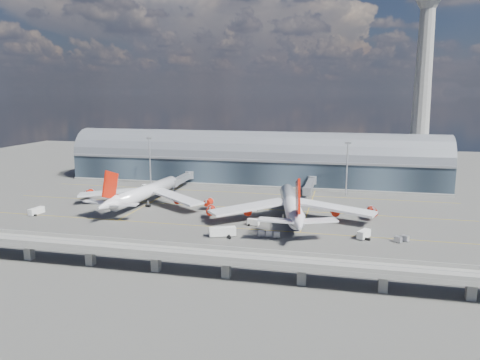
% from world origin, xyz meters
% --- Properties ---
extents(ground, '(500.00, 500.00, 0.00)m').
position_xyz_m(ground, '(0.00, 0.00, 0.00)').
color(ground, '#474744').
rests_on(ground, ground).
extents(taxi_lines, '(200.00, 80.12, 0.01)m').
position_xyz_m(taxi_lines, '(0.00, 22.11, 0.01)').
color(taxi_lines, gold).
rests_on(taxi_lines, ground).
extents(terminal, '(200.00, 30.00, 28.00)m').
position_xyz_m(terminal, '(0.00, 77.99, 11.34)').
color(terminal, '#1C252F').
rests_on(terminal, ground).
extents(control_tower, '(19.00, 19.00, 103.00)m').
position_xyz_m(control_tower, '(85.00, 83.00, 51.64)').
color(control_tower, gray).
rests_on(control_tower, ground).
extents(guideway, '(220.00, 8.50, 7.20)m').
position_xyz_m(guideway, '(-0.00, -55.00, 5.29)').
color(guideway, gray).
rests_on(guideway, ground).
extents(floodlight_mast_left, '(3.00, 0.70, 25.70)m').
position_xyz_m(floodlight_mast_left, '(-50.00, 55.00, 13.63)').
color(floodlight_mast_left, gray).
rests_on(floodlight_mast_left, ground).
extents(floodlight_mast_right, '(3.00, 0.70, 25.70)m').
position_xyz_m(floodlight_mast_right, '(50.00, 55.00, 13.63)').
color(floodlight_mast_right, gray).
rests_on(floodlight_mast_right, ground).
extents(airliner_left, '(62.25, 65.44, 19.93)m').
position_xyz_m(airliner_left, '(-35.34, 14.20, 5.69)').
color(airliner_left, white).
rests_on(airliner_left, ground).
extents(airliner_right, '(65.32, 68.36, 21.81)m').
position_xyz_m(airliner_right, '(30.02, 4.88, 5.65)').
color(airliner_right, white).
rests_on(airliner_right, ground).
extents(jet_bridge_left, '(4.40, 28.00, 7.25)m').
position_xyz_m(jet_bridge_left, '(-31.63, 53.12, 5.18)').
color(jet_bridge_left, gray).
rests_on(jet_bridge_left, ground).
extents(jet_bridge_right, '(4.40, 32.00, 7.25)m').
position_xyz_m(jet_bridge_right, '(33.16, 51.18, 5.18)').
color(jet_bridge_right, gray).
rests_on(jet_bridge_right, ground).
extents(service_truck_0, '(3.29, 7.09, 2.82)m').
position_xyz_m(service_truck_0, '(-70.97, -9.69, 1.46)').
color(service_truck_0, silver).
rests_on(service_truck_0, ground).
extents(service_truck_1, '(4.55, 2.66, 2.49)m').
position_xyz_m(service_truck_1, '(17.20, -5.16, 1.26)').
color(service_truck_1, silver).
rests_on(service_truck_1, ground).
extents(service_truck_2, '(9.33, 6.00, 3.28)m').
position_xyz_m(service_truck_2, '(9.62, -20.73, 1.71)').
color(service_truck_2, silver).
rests_on(service_truck_2, ground).
extents(service_truck_3, '(4.76, 6.36, 2.89)m').
position_xyz_m(service_truck_3, '(56.54, -12.05, 1.48)').
color(service_truck_3, silver).
rests_on(service_truck_3, ground).
extents(service_truck_4, '(2.86, 5.09, 2.83)m').
position_xyz_m(service_truck_4, '(13.23, 15.87, 1.43)').
color(service_truck_4, silver).
rests_on(service_truck_4, ground).
extents(service_truck_5, '(5.79, 4.13, 2.62)m').
position_xyz_m(service_truck_5, '(-47.87, 45.02, 1.34)').
color(service_truck_5, silver).
rests_on(service_truck_5, ground).
extents(cargo_train_0, '(9.30, 2.85, 1.53)m').
position_xyz_m(cargo_train_0, '(23.25, -39.95, 0.80)').
color(cargo_train_0, gray).
rests_on(cargo_train_0, ground).
extents(cargo_train_1, '(8.12, 2.46, 1.79)m').
position_xyz_m(cargo_train_1, '(25.18, -17.58, 0.93)').
color(cargo_train_1, gray).
rests_on(cargo_train_1, ground).
extents(cargo_train_2, '(5.60, 4.48, 1.88)m').
position_xyz_m(cargo_train_2, '(68.60, -13.00, 0.98)').
color(cargo_train_2, gray).
rests_on(cargo_train_2, ground).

